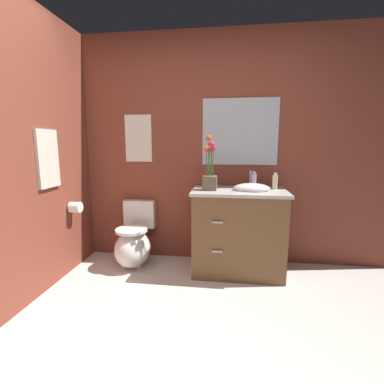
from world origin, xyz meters
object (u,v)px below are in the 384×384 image
toilet_paper_roll (76,207)px  wall_poster (138,138)px  flower_vase (210,173)px  wall_mirror (240,132)px  hanging_towel (48,159)px  soap_bottle (275,182)px  lotion_bottle (254,181)px  toilet (134,243)px  vanity_cabinet (238,230)px

toilet_paper_roll → wall_poster: bearing=40.6°
flower_vase → wall_mirror: wall_mirror is taller
wall_poster → hanging_towel: wall_poster is taller
soap_bottle → hanging_towel: 2.17m
wall_mirror → toilet_paper_roll: (-1.67, -0.46, -0.77)m
soap_bottle → toilet_paper_roll: bearing=-172.4°
lotion_bottle → wall_mirror: 0.56m
toilet → wall_poster: bearing=90.0°
toilet → soap_bottle: bearing=2.9°
soap_bottle → toilet_paper_roll: soap_bottle is taller
toilet_paper_roll → toilet: bearing=19.9°
vanity_cabinet → lotion_bottle: bearing=27.6°
soap_bottle → lotion_bottle: bearing=-173.0°
vanity_cabinet → flower_vase: (-0.30, -0.03, 0.60)m
wall_poster → wall_mirror: (1.13, 0.00, 0.07)m
wall_poster → vanity_cabinet: bearing=-14.6°
vanity_cabinet → lotion_bottle: vanity_cabinet is taller
hanging_towel → toilet_paper_roll: bearing=79.5°
wall_poster → toilet_paper_roll: size_ratio=4.73×
vanity_cabinet → lotion_bottle: size_ratio=5.90×
toilet → soap_bottle: 1.64m
flower_vase → hanging_towel: 1.50m
vanity_cabinet → hanging_towel: bearing=-164.9°
toilet_paper_roll → wall_mirror: bearing=15.5°
toilet → lotion_bottle: lotion_bottle is taller
soap_bottle → wall_poster: bearing=172.6°
toilet → toilet_paper_roll: bearing=-160.1°
flower_vase → soap_bottle: flower_vase is taller
lotion_bottle → wall_poster: wall_poster is taller
soap_bottle → wall_poster: (-1.49, 0.19, 0.44)m
vanity_cabinet → flower_vase: size_ratio=1.95×
toilet_paper_roll → vanity_cabinet: bearing=5.8°
wall_poster → flower_vase: bearing=-21.3°
toilet → vanity_cabinet: (1.13, -0.03, 0.20)m
toilet → flower_vase: size_ratio=1.28×
wall_mirror → hanging_towel: (-1.72, -0.76, -0.26)m
wall_poster → toilet_paper_roll: 1.00m
lotion_bottle → wall_mirror: (-0.15, 0.22, 0.50)m
vanity_cabinet → hanging_towel: (-1.73, -0.47, 0.75)m
flower_vase → toilet_paper_roll: size_ratio=4.90×
lotion_bottle → toilet_paper_roll: size_ratio=1.62×
wall_mirror → hanging_towel: bearing=-156.2°
wall_poster → toilet_paper_roll: (-0.54, -0.46, -0.70)m
flower_vase → soap_bottle: bearing=11.3°
lotion_bottle → wall_mirror: bearing=123.5°
hanging_towel → wall_poster: bearing=51.8°
lotion_bottle → hanging_towel: (-1.87, -0.54, 0.24)m
toilet → wall_mirror: bearing=13.4°
vanity_cabinet → wall_mirror: bearing=90.5°
flower_vase → hanging_towel: bearing=-163.0°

